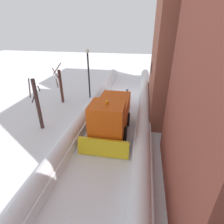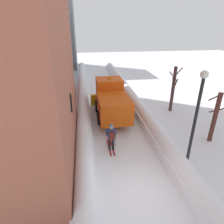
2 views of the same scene
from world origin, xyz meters
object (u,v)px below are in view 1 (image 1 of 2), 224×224
object	(u,v)px
skier	(127,97)
street_lamp	(88,68)
bare_tree_mid	(38,104)
traffic_light_pole	(152,76)
bare_tree_near	(61,86)
plow_truck	(111,114)

from	to	relation	value
skier	street_lamp	xyz separation A→B (m)	(4.21, -1.54, 2.26)
skier	street_lamp	distance (m)	5.02
bare_tree_mid	traffic_light_pole	bearing A→B (deg)	-143.49
bare_tree_near	bare_tree_mid	world-z (taller)	bare_tree_near
plow_truck	bare_tree_near	bearing A→B (deg)	-37.63
plow_truck	skier	bearing A→B (deg)	-98.40
skier	plow_truck	bearing A→B (deg)	81.60
skier	bare_tree_mid	size ratio (longest dim) A/B	0.46
plow_truck	bare_tree_mid	xyz separation A→B (m)	(5.45, 0.44, 0.58)
plow_truck	bare_tree_near	world-z (taller)	bare_tree_near
plow_truck	traffic_light_pole	distance (m)	6.58
plow_truck	street_lamp	distance (m)	7.39
street_lamp	traffic_light_pole	bearing A→B (deg)	175.43
skier	bare_tree_mid	xyz separation A→B (m)	(6.15, 5.15, 1.05)
plow_truck	bare_tree_mid	distance (m)	5.50
skier	traffic_light_pole	size ratio (longest dim) A/B	0.44
traffic_light_pole	bare_tree_mid	size ratio (longest dim) A/B	1.04
bare_tree_near	bare_tree_mid	bearing A→B (deg)	96.06
traffic_light_pole	bare_tree_near	bearing A→B (deg)	7.20
plow_truck	skier	world-z (taller)	plow_truck
skier	bare_tree_near	distance (m)	6.73
traffic_light_pole	plow_truck	bearing A→B (deg)	63.25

